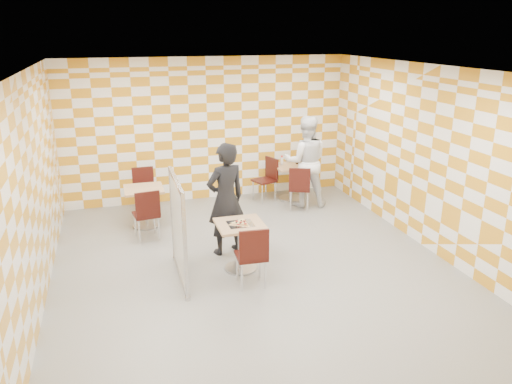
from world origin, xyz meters
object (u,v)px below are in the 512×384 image
chair_second_side (268,176)px  man_white (306,161)px  sport_bottle (282,161)px  soda_bottle (297,159)px  main_table (240,238)px  chair_main_front (252,253)px  chair_empty_far (144,187)px  second_table (291,176)px  chair_second_front (300,185)px  chair_empty_near (147,211)px  empty_table (144,200)px  partition (178,229)px  man_dark (226,199)px

chair_second_side → man_white: 0.92m
sport_bottle → soda_bottle: size_ratio=0.87×
main_table → chair_main_front: bearing=-88.6°
chair_empty_far → second_table: bearing=0.1°
main_table → chair_second_front: 2.81m
chair_empty_near → man_white: size_ratio=0.49×
empty_table → man_white: size_ratio=0.40×
main_table → man_white: bearing=50.7°
chair_second_side → soda_bottle: 0.74m
second_table → partition: (-2.83, -2.99, 0.28)m
second_table → chair_second_front: bearing=-97.6°
chair_empty_far → chair_main_front: bearing=-70.9°
man_white → sport_bottle: bearing=-46.8°
sport_bottle → empty_table: bearing=-163.8°
soda_bottle → chair_empty_near: bearing=-155.5°
main_table → chair_second_side: 3.31m
empty_table → main_table: bearing=-60.2°
main_table → man_dark: man_dark is taller
chair_second_side → soda_bottle: (0.68, 0.02, 0.31)m
main_table → chair_empty_near: chair_empty_near is taller
man_white → chair_second_front: bearing=67.6°
chair_second_front → partition: partition is taller
chair_empty_near → chair_empty_far: 1.42m
main_table → chair_empty_near: (-1.27, 1.51, 0.04)m
empty_table → chair_second_side: chair_second_side is taller
second_table → man_dark: 3.03m
chair_empty_near → man_dark: man_dark is taller
chair_second_side → partition: (-2.32, -3.06, 0.25)m
second_table → man_dark: bearing=-130.8°
empty_table → partition: 2.29m
chair_empty_far → partition: partition is taller
empty_table → partition: partition is taller
second_table → main_table: bearing=-122.8°
second_table → chair_second_front: (-0.10, -0.77, 0.04)m
chair_second_side → man_white: (0.64, -0.52, 0.40)m
chair_main_front → chair_empty_near: (-1.28, 2.12, 0.00)m
man_white → sport_bottle: man_white is taller
chair_main_front → chair_second_front: size_ratio=1.00×
chair_empty_far → chair_empty_near: bearing=-92.3°
chair_second_front → chair_empty_far: same height
chair_empty_far → sport_bottle: sport_bottle is taller
chair_main_front → soda_bottle: size_ratio=4.02×
empty_table → chair_second_side: size_ratio=0.81×
sport_bottle → chair_second_front: bearing=-85.6°
man_white → empty_table: bearing=20.1°
second_table → chair_second_side: size_ratio=0.81×
sport_bottle → soda_bottle: bearing=-5.7°
chair_second_front → soda_bottle: 0.95m
partition → chair_empty_near: bearing=102.1°
main_table → chair_second_front: bearing=50.4°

